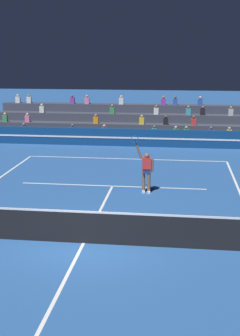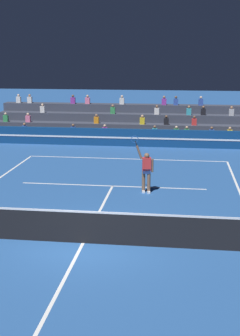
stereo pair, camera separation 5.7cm
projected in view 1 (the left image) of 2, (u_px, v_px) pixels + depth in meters
ground_plane at (84, 243)px, 14.57m from camera, size 120.00×120.00×0.00m
court_lines at (84, 243)px, 14.57m from camera, size 11.10×23.90×0.01m
tennis_net at (83, 227)px, 14.44m from camera, size 12.00×0.10×1.10m
sponsor_banner_wall at (133, 138)px, 29.37m from camera, size 18.00×0.26×1.10m
bleacher_stand at (137, 126)px, 32.35m from camera, size 19.63×3.80×2.83m
tennis_player at (146, 170)px, 19.58m from camera, size 0.98×0.32×2.49m
tennis_ball at (68, 212)px, 17.33m from camera, size 0.07×0.07×0.07m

